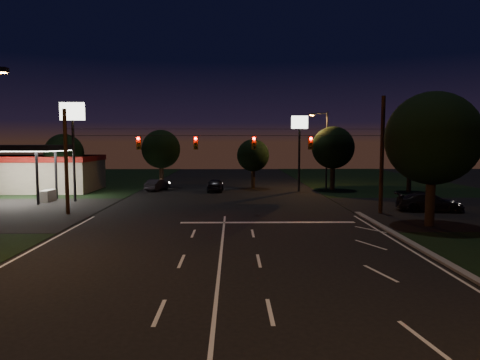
{
  "coord_description": "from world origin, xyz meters",
  "views": [
    {
      "loc": [
        0.59,
        -17.47,
        5.51
      ],
      "look_at": [
        1.07,
        10.81,
        3.0
      ],
      "focal_mm": 32.0,
      "sensor_mm": 36.0,
      "label": 1
    }
  ],
  "objects_px": {
    "utility_pole_right": "(380,214)",
    "car_oncoming_a": "(215,185)",
    "car_cross": "(430,202)",
    "tree_right_near": "(432,140)",
    "car_oncoming_b": "(157,185)"
  },
  "relations": [
    {
      "from": "utility_pole_right",
      "to": "car_oncoming_b",
      "type": "height_order",
      "value": "utility_pole_right"
    },
    {
      "from": "utility_pole_right",
      "to": "car_oncoming_a",
      "type": "bearing_deg",
      "value": 131.2
    },
    {
      "from": "tree_right_near",
      "to": "car_oncoming_a",
      "type": "bearing_deg",
      "value": 126.53
    },
    {
      "from": "utility_pole_right",
      "to": "car_oncoming_b",
      "type": "distance_m",
      "value": 25.88
    },
    {
      "from": "utility_pole_right",
      "to": "car_cross",
      "type": "distance_m",
      "value": 4.42
    },
    {
      "from": "tree_right_near",
      "to": "car_oncoming_b",
      "type": "bearing_deg",
      "value": 135.59
    },
    {
      "from": "car_oncoming_a",
      "to": "car_oncoming_b",
      "type": "relative_size",
      "value": 1.07
    },
    {
      "from": "utility_pole_right",
      "to": "car_cross",
      "type": "bearing_deg",
      "value": 12.23
    },
    {
      "from": "tree_right_near",
      "to": "car_oncoming_b",
      "type": "height_order",
      "value": "tree_right_near"
    },
    {
      "from": "car_oncoming_a",
      "to": "car_oncoming_b",
      "type": "bearing_deg",
      "value": -6.87
    },
    {
      "from": "tree_right_near",
      "to": "utility_pole_right",
      "type": "bearing_deg",
      "value": 107.53
    },
    {
      "from": "utility_pole_right",
      "to": "car_oncoming_a",
      "type": "xyz_separation_m",
      "value": [
        -13.37,
        15.27,
        0.72
      ]
    },
    {
      "from": "car_oncoming_a",
      "to": "car_cross",
      "type": "bearing_deg",
      "value": 142.88
    },
    {
      "from": "utility_pole_right",
      "to": "tree_right_near",
      "type": "bearing_deg",
      "value": -72.47
    },
    {
      "from": "car_oncoming_a",
      "to": "utility_pole_right",
      "type": "bearing_deg",
      "value": 133.23
    }
  ]
}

